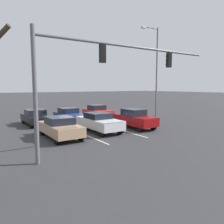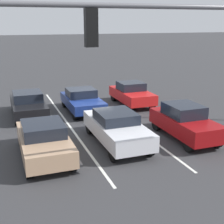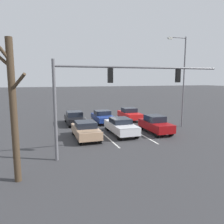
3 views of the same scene
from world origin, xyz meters
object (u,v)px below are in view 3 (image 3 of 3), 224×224
street_lamp_left_shoulder (182,77)px  car_silver_midlane_front (121,126)px  car_maroon_leftlane_front (155,124)px  car_red_leftlane_second (130,114)px  car_tan_rightlane_front (86,130)px  car_black_rightlane_second (75,118)px  traffic_signal_gantry (113,85)px  car_navy_midlane_second (103,117)px  bare_tree_near (12,104)px

street_lamp_left_shoulder → car_silver_midlane_front: bearing=8.3°
car_maroon_leftlane_front → street_lamp_left_shoulder: (-3.83, -1.50, 4.49)m
car_red_leftlane_second → street_lamp_left_shoulder: bearing=125.6°
car_maroon_leftlane_front → car_tan_rightlane_front: size_ratio=0.96×
car_maroon_leftlane_front → car_black_rightlane_second: 9.28m
car_red_leftlane_second → traffic_signal_gantry: 13.06m
car_black_rightlane_second → traffic_signal_gantry: bearing=95.3°
car_maroon_leftlane_front → street_lamp_left_shoulder: size_ratio=0.45×
car_navy_midlane_second → street_lamp_left_shoulder: size_ratio=0.45×
car_maroon_leftlane_front → traffic_signal_gantry: bearing=37.3°
car_black_rightlane_second → traffic_signal_gantry: traffic_signal_gantry is taller
car_tan_rightlane_front → car_black_rightlane_second: car_tan_rightlane_front is taller
car_tan_rightlane_front → car_navy_midlane_second: 6.96m
car_navy_midlane_second → car_black_rightlane_second: size_ratio=0.96×
car_silver_midlane_front → car_red_leftlane_second: size_ratio=1.17×
car_black_rightlane_second → car_maroon_leftlane_front: bearing=136.3°
car_tan_rightlane_front → car_red_leftlane_second: (-6.84, -6.60, 0.01)m
car_red_leftlane_second → car_navy_midlane_second: car_red_leftlane_second is taller
car_silver_midlane_front → traffic_signal_gantry: traffic_signal_gantry is taller
car_tan_rightlane_front → car_black_rightlane_second: 6.36m
street_lamp_left_shoulder → car_black_rightlane_second: bearing=-25.0°
car_red_leftlane_second → car_tan_rightlane_front: bearing=44.0°
car_maroon_leftlane_front → car_navy_midlane_second: (3.45, -6.20, -0.10)m
car_tan_rightlane_front → bare_tree_near: bearing=54.1°
car_maroon_leftlane_front → street_lamp_left_shoulder: 6.09m
car_navy_midlane_second → street_lamp_left_shoulder: street_lamp_left_shoulder is taller
car_black_rightlane_second → street_lamp_left_shoulder: bearing=155.0°
car_red_leftlane_second → car_black_rightlane_second: car_red_leftlane_second is taller
traffic_signal_gantry → bare_tree_near: bare_tree_near is taller
car_red_leftlane_second → bare_tree_near: bearing=48.7°
car_tan_rightlane_front → traffic_signal_gantry: traffic_signal_gantry is taller
car_silver_midlane_front → traffic_signal_gantry: 6.63m
car_tan_rightlane_front → car_red_leftlane_second: 9.51m
car_navy_midlane_second → bare_tree_near: size_ratio=0.54×
car_silver_midlane_front → car_navy_midlane_second: 5.74m
car_red_leftlane_second → car_black_rightlane_second: 6.85m
car_silver_midlane_front → traffic_signal_gantry: size_ratio=0.39×
car_maroon_leftlane_front → car_black_rightlane_second: car_maroon_leftlane_front is taller
car_red_leftlane_second → traffic_signal_gantry: (5.85, 11.00, 3.91)m
car_silver_midlane_front → car_navy_midlane_second: size_ratio=1.13×
car_tan_rightlane_front → car_red_leftlane_second: size_ratio=1.09×
car_red_leftlane_second → bare_tree_near: (11.73, 13.34, 3.12)m
car_navy_midlane_second → car_black_rightlane_second: bearing=-3.7°
car_tan_rightlane_front → car_red_leftlane_second: car_red_leftlane_second is taller
car_red_leftlane_second → traffic_signal_gantry: traffic_signal_gantry is taller
car_silver_midlane_front → car_tan_rightlane_front: (3.37, 0.41, -0.03)m
car_red_leftlane_second → car_black_rightlane_second: size_ratio=0.93×
car_tan_rightlane_front → car_black_rightlane_second: (0.00, -6.36, -0.02)m
car_navy_midlane_second → bare_tree_near: bearing=57.7°
car_maroon_leftlane_front → car_tan_rightlane_front: car_maroon_leftlane_front is taller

